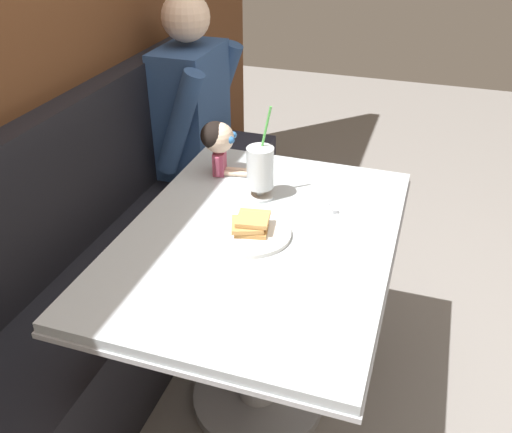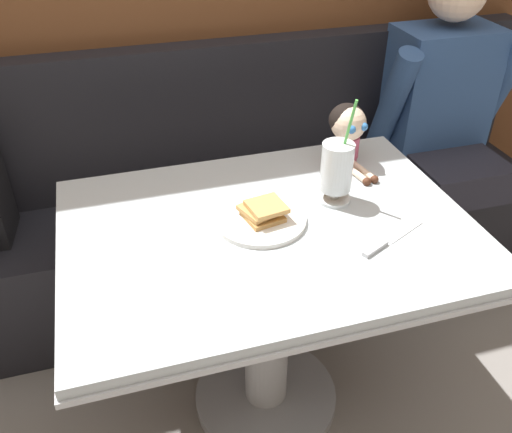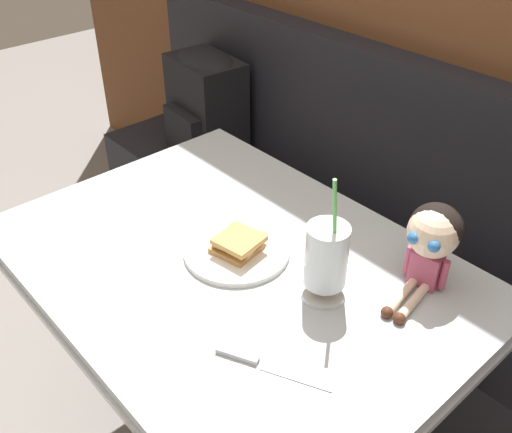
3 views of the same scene
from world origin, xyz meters
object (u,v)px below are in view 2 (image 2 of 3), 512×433
(toast_plate, at_px, (261,217))
(milkshake_glass, at_px, (336,170))
(diner_patron, at_px, (442,104))
(butter_knife, at_px, (384,244))
(seated_doll, at_px, (348,127))

(toast_plate, relative_size, milkshake_glass, 0.79)
(toast_plate, bearing_deg, diner_patron, 31.52)
(butter_knife, xyz_separation_m, seated_doll, (0.08, 0.43, 0.12))
(toast_plate, xyz_separation_m, butter_knife, (0.27, -0.19, -0.01))
(milkshake_glass, bearing_deg, diner_patron, 37.20)
(diner_patron, bearing_deg, milkshake_glass, -142.80)
(butter_knife, xyz_separation_m, diner_patron, (0.64, 0.75, -0.00))
(toast_plate, bearing_deg, milkshake_glass, 10.73)
(toast_plate, xyz_separation_m, seated_doll, (0.35, 0.24, 0.11))
(butter_knife, height_order, seated_doll, seated_doll)
(seated_doll, height_order, diner_patron, diner_patron)
(seated_doll, bearing_deg, toast_plate, -146.11)
(toast_plate, xyz_separation_m, milkshake_glass, (0.23, 0.04, 0.08))
(toast_plate, height_order, diner_patron, diner_patron)
(seated_doll, relative_size, diner_patron, 0.28)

